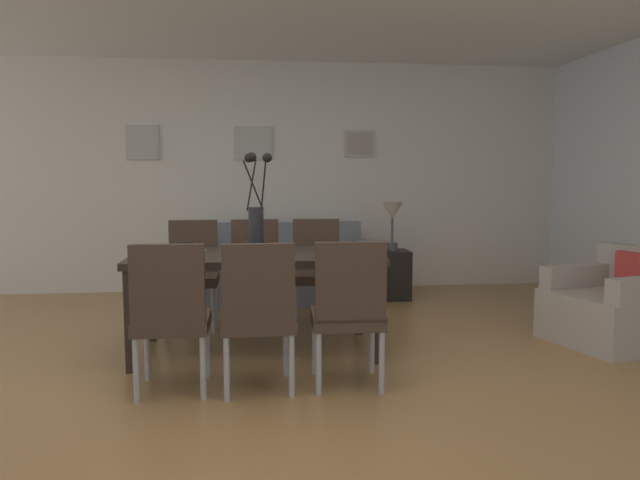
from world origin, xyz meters
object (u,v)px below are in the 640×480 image
at_px(table_lamp, 392,216).
at_px(dining_chair_near_left, 171,311).
at_px(bowl_far_right, 256,245).
at_px(side_table, 392,275).
at_px(dining_chair_far_left, 258,309).
at_px(dining_chair_mid_right, 317,266).
at_px(bowl_near_right, 185,246).
at_px(dining_table, 257,264).
at_px(dining_chair_mid_left, 348,306).
at_px(armchair, 615,307).
at_px(dining_chair_near_right, 193,268).
at_px(dining_chair_far_right, 256,267).
at_px(framed_picture_right, 359,144).
at_px(centerpiece_vase, 256,215).
at_px(bowl_far_left, 257,251).
at_px(bowl_near_left, 178,252).
at_px(framed_picture_center, 253,143).
at_px(sofa, 280,273).
at_px(framed_picture_left, 143,142).

bearing_deg(table_lamp, dining_chair_near_left, -126.89).
bearing_deg(bowl_far_right, side_table, 47.51).
height_order(dining_chair_far_left, dining_chair_mid_right, same).
distance_m(bowl_near_right, table_lamp, 2.55).
xyz_separation_m(dining_table, dining_chair_mid_left, (0.55, -0.85, -0.15)).
bearing_deg(bowl_near_right, armchair, -5.25).
distance_m(bowl_near_right, armchair, 3.38).
bearing_deg(dining_chair_mid_left, armchair, 18.36).
distance_m(dining_chair_near_right, dining_chair_far_left, 1.80).
relative_size(dining_chair_far_right, dining_chair_mid_left, 1.00).
bearing_deg(framed_picture_right, bowl_far_right, -118.19).
xyz_separation_m(centerpiece_vase, framed_picture_right, (1.22, 2.48, 0.66)).
relative_size(centerpiece_vase, framed_picture_right, 2.08).
xyz_separation_m(dining_chair_near_right, dining_chair_mid_left, (1.10, -1.70, 0.00)).
relative_size(dining_chair_far_right, bowl_far_left, 5.41).
distance_m(dining_chair_near_right, framed_picture_right, 2.67).
height_order(dining_chair_far_left, framed_picture_right, framed_picture_right).
distance_m(dining_chair_mid_right, bowl_near_left, 1.54).
height_order(bowl_far_right, framed_picture_center, framed_picture_center).
distance_m(bowl_far_right, framed_picture_center, 2.45).
relative_size(bowl_far_left, armchair, 0.17).
height_order(centerpiece_vase, framed_picture_right, framed_picture_right).
height_order(dining_chair_near_left, dining_chair_far_right, same).
bearing_deg(sofa, framed_picture_right, 31.96).
bearing_deg(side_table, bowl_far_right, -132.49).
relative_size(table_lamp, framed_picture_center, 1.20).
height_order(bowl_far_left, framed_picture_left, framed_picture_left).
height_order(table_lamp, framed_picture_right, framed_picture_right).
bearing_deg(framed_picture_left, table_lamp, -14.49).
relative_size(bowl_near_right, side_table, 0.33).
bearing_deg(bowl_far_right, dining_chair_mid_right, 50.31).
distance_m(dining_chair_near_right, dining_chair_far_right, 0.55).
height_order(dining_table, armchair, armchair).
xyz_separation_m(dining_table, bowl_far_left, (-0.00, -0.20, 0.12)).
distance_m(dining_table, bowl_far_right, 0.23).
bearing_deg(bowl_near_left, bowl_near_right, 90.00).
xyz_separation_m(bowl_near_left, bowl_near_right, (0.00, 0.41, 0.00)).
xyz_separation_m(bowl_near_left, framed_picture_left, (-0.68, 2.68, 0.90)).
relative_size(dining_chair_mid_left, bowl_far_right, 5.41).
bearing_deg(table_lamp, centerpiece_vase, -129.08).
bearing_deg(framed_picture_center, table_lamp, -25.43).
distance_m(bowl_far_right, sofa, 1.77).
relative_size(side_table, armchair, 0.53).
distance_m(dining_chair_mid_left, bowl_far_left, 0.89).
relative_size(dining_chair_far_left, framed_picture_left, 2.44).
distance_m(centerpiece_vase, bowl_far_left, 0.32).
bearing_deg(dining_chair_far_left, bowl_near_left, 129.09).
bearing_deg(bowl_far_right, sofa, 81.21).
bearing_deg(centerpiece_vase, dining_table, -124.65).
distance_m(dining_chair_mid_left, dining_chair_mid_right, 1.70).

